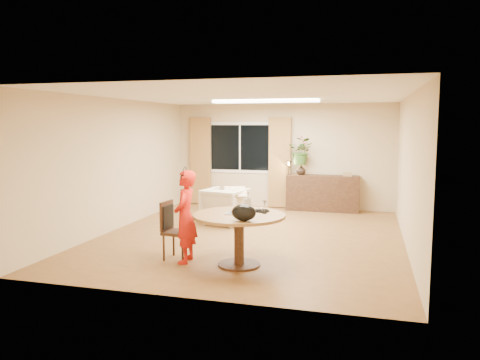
# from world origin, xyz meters

# --- Properties ---
(floor) EXTENTS (6.50, 6.50, 0.00)m
(floor) POSITION_xyz_m (0.00, 0.00, 0.00)
(floor) COLOR brown
(floor) RESTS_ON ground
(ceiling) EXTENTS (6.50, 6.50, 0.00)m
(ceiling) POSITION_xyz_m (0.00, 0.00, 2.60)
(ceiling) COLOR white
(ceiling) RESTS_ON wall_back
(wall_back) EXTENTS (5.50, 0.00, 5.50)m
(wall_back) POSITION_xyz_m (0.00, 3.25, 1.30)
(wall_back) COLOR #D0AF87
(wall_back) RESTS_ON floor
(wall_left) EXTENTS (0.00, 6.50, 6.50)m
(wall_left) POSITION_xyz_m (-2.75, 0.00, 1.30)
(wall_left) COLOR #D0AF87
(wall_left) RESTS_ON floor
(wall_right) EXTENTS (0.00, 6.50, 6.50)m
(wall_right) POSITION_xyz_m (2.75, 0.00, 1.30)
(wall_right) COLOR #D0AF87
(wall_right) RESTS_ON floor
(window) EXTENTS (1.70, 0.03, 1.30)m
(window) POSITION_xyz_m (-1.10, 3.23, 1.50)
(window) COLOR white
(window) RESTS_ON wall_back
(curtain_left) EXTENTS (0.55, 0.08, 2.25)m
(curtain_left) POSITION_xyz_m (-2.15, 3.15, 1.15)
(curtain_left) COLOR brown
(curtain_left) RESTS_ON wall_back
(curtain_right) EXTENTS (0.55, 0.08, 2.25)m
(curtain_right) POSITION_xyz_m (-0.05, 3.15, 1.15)
(curtain_right) COLOR brown
(curtain_right) RESTS_ON wall_back
(ceiling_panel) EXTENTS (2.20, 0.35, 0.05)m
(ceiling_panel) POSITION_xyz_m (0.00, 1.20, 2.57)
(ceiling_panel) COLOR white
(ceiling_panel) RESTS_ON ceiling
(dining_table) EXTENTS (1.37, 1.37, 0.78)m
(dining_table) POSITION_xyz_m (0.28, -1.82, 0.61)
(dining_table) COLOR brown
(dining_table) RESTS_ON floor
(dining_chair) EXTENTS (0.46, 0.43, 0.91)m
(dining_chair) POSITION_xyz_m (-0.73, -1.74, 0.45)
(dining_chair) COLOR black
(dining_chair) RESTS_ON floor
(child) EXTENTS (0.55, 0.40, 1.41)m
(child) POSITION_xyz_m (-0.56, -1.85, 0.70)
(child) COLOR red
(child) RESTS_ON floor
(laptop) EXTENTS (0.38, 0.26, 0.24)m
(laptop) POSITION_xyz_m (0.26, -1.81, 0.90)
(laptop) COLOR #B7B7BC
(laptop) RESTS_ON dining_table
(tumbler) EXTENTS (0.10, 0.10, 0.12)m
(tumbler) POSITION_xyz_m (0.33, -1.57, 0.84)
(tumbler) COLOR white
(tumbler) RESTS_ON dining_table
(wine_glass) EXTENTS (0.08, 0.08, 0.20)m
(wine_glass) POSITION_xyz_m (0.63, -1.68, 0.88)
(wine_glass) COLOR white
(wine_glass) RESTS_ON dining_table
(pot_lid) EXTENTS (0.26, 0.26, 0.04)m
(pot_lid) POSITION_xyz_m (0.55, -1.52, 0.80)
(pot_lid) COLOR white
(pot_lid) RESTS_ON dining_table
(handbag) EXTENTS (0.37, 0.25, 0.23)m
(handbag) POSITION_xyz_m (0.47, -2.27, 0.89)
(handbag) COLOR black
(handbag) RESTS_ON dining_table
(armchair) EXTENTS (0.96, 0.98, 0.76)m
(armchair) POSITION_xyz_m (-0.80, 0.98, 0.38)
(armchair) COLOR beige
(armchair) RESTS_ON floor
(throw) EXTENTS (0.61, 0.67, 0.03)m
(throw) POSITION_xyz_m (-0.56, 0.93, 0.77)
(throw) COLOR beige
(throw) RESTS_ON armchair
(sideboard) EXTENTS (1.74, 0.42, 0.87)m
(sideboard) POSITION_xyz_m (1.04, 3.01, 0.43)
(sideboard) COLOR black
(sideboard) RESTS_ON floor
(vase) EXTENTS (0.28, 0.28, 0.25)m
(vase) POSITION_xyz_m (0.51, 3.01, 0.99)
(vase) COLOR black
(vase) RESTS_ON sideboard
(bouquet) EXTENTS (0.67, 0.60, 0.66)m
(bouquet) POSITION_xyz_m (0.51, 3.01, 1.45)
(bouquet) COLOR #2D6124
(bouquet) RESTS_ON vase
(book_stack) EXTENTS (0.25, 0.21, 0.09)m
(book_stack) POSITION_xyz_m (1.62, 3.01, 0.91)
(book_stack) COLOR #906C49
(book_stack) RESTS_ON sideboard
(desk_lamp) EXTENTS (0.16, 0.16, 0.35)m
(desk_lamp) POSITION_xyz_m (0.21, 2.96, 1.04)
(desk_lamp) COLOR black
(desk_lamp) RESTS_ON sideboard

